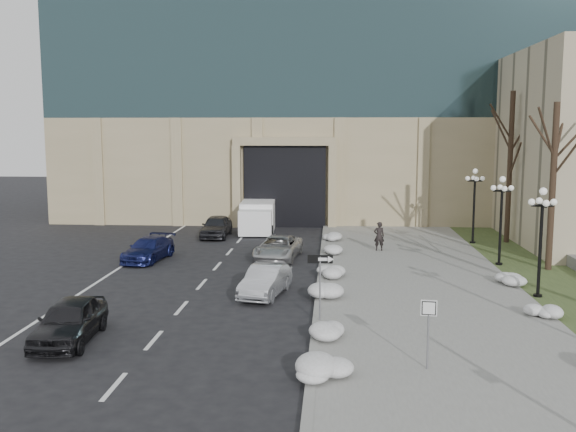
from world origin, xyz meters
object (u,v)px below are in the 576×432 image
object	(u,v)px
car_d	(278,248)
one_way_sign	(325,267)
car_a	(69,321)
pedestrian	(379,236)
lamppost_b	(541,228)
lamppost_c	(501,209)
car_c	(148,249)
box_truck	(258,216)
car_e	(216,226)
keep_sign	(429,320)
car_b	(265,281)
lamppost_d	(474,196)

from	to	relation	value
car_d	one_way_sign	world-z (taller)	one_way_sign
car_a	pedestrian	bearing A→B (deg)	51.30
lamppost_b	lamppost_c	world-z (taller)	same
car_c	one_way_sign	world-z (taller)	one_way_sign
box_truck	car_e	bearing A→B (deg)	-131.43
car_a	box_truck	size ratio (longest dim) A/B	0.64
car_d	keep_sign	xyz separation A→B (m)	(5.87, -16.46, 0.98)
car_c	car_e	distance (m)	8.25
car_a	lamppost_c	world-z (taller)	lamppost_c
box_truck	lamppost_b	world-z (taller)	lamppost_b
car_b	lamppost_b	xyz separation A→B (m)	(11.62, 0.30, 2.42)
car_d	lamppost_c	distance (m)	12.07
car_a	one_way_sign	distance (m)	9.08
car_a	box_truck	world-z (taller)	box_truck
car_b	one_way_sign	bearing A→B (deg)	-45.44
lamppost_b	box_truck	bearing A→B (deg)	128.49
one_way_sign	lamppost_c	distance (m)	14.03
car_a	car_b	size ratio (longest dim) A/B	1.09
car_e	pedestrian	xyz separation A→B (m)	(10.48, -4.68, 0.24)
pedestrian	keep_sign	xyz separation A→B (m)	(0.14, -18.76, 0.66)
car_c	car_e	size ratio (longest dim) A/B	1.02
one_way_sign	car_c	bearing A→B (deg)	131.75
car_e	one_way_sign	bearing A→B (deg)	-68.34
car_a	lamppost_d	xyz separation A→B (m)	(17.60, 19.81, 2.34)
car_d	lamppost_c	size ratio (longest dim) A/B	0.97
pedestrian	lamppost_d	world-z (taller)	lamppost_d
car_c	lamppost_c	bearing A→B (deg)	7.04
car_c	box_truck	size ratio (longest dim) A/B	0.65
car_c	car_a	bearing A→B (deg)	-77.02
car_a	car_c	size ratio (longest dim) A/B	0.99
one_way_sign	lamppost_d	xyz separation A→B (m)	(9.02, 17.21, 0.93)
box_truck	lamppost_c	distance (m)	18.11
pedestrian	box_truck	xyz separation A→B (m)	(-8.04, 7.74, 0.05)
car_a	lamppost_c	size ratio (longest dim) A/B	0.91
lamppost_d	car_b	bearing A→B (deg)	-131.14
one_way_sign	car_d	bearing A→B (deg)	102.84
lamppost_b	lamppost_d	distance (m)	13.00
car_c	car_d	size ratio (longest dim) A/B	0.94
one_way_sign	lamppost_c	world-z (taller)	lamppost_c
one_way_sign	car_b	bearing A→B (deg)	123.46
pedestrian	car_b	bearing A→B (deg)	56.14
car_a	keep_sign	distance (m)	11.91
pedestrian	car_a	bearing A→B (deg)	50.10
car_a	one_way_sign	xyz separation A→B (m)	(8.58, 2.60, 1.41)
pedestrian	box_truck	distance (m)	11.16
car_c	car_b	bearing A→B (deg)	-36.49
keep_sign	lamppost_d	bearing A→B (deg)	81.12
box_truck	lamppost_b	bearing A→B (deg)	-54.28
car_d	lamppost_d	xyz separation A→B (m)	(11.76, 5.33, 2.43)
box_truck	keep_sign	xyz separation A→B (m)	(8.18, -26.50, 0.61)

